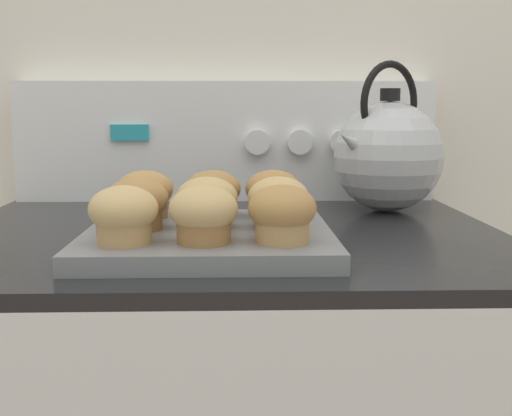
% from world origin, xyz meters
% --- Properties ---
extents(wall_back, '(8.00, 0.05, 2.40)m').
position_xyz_m(wall_back, '(0.00, 0.68, 1.20)').
color(wall_back, silver).
rests_on(wall_back, ground_plane).
extents(control_panel, '(0.76, 0.07, 0.22)m').
position_xyz_m(control_panel, '(0.00, 0.63, 1.00)').
color(control_panel, white).
rests_on(control_panel, stove_range).
extents(muffin_pan, '(0.30, 0.30, 0.02)m').
position_xyz_m(muffin_pan, '(-0.01, 0.22, 0.90)').
color(muffin_pan, slate).
rests_on(muffin_pan, stove_range).
extents(muffin_r0_c0, '(0.08, 0.08, 0.06)m').
position_xyz_m(muffin_r0_c0, '(-0.10, 0.14, 0.95)').
color(muffin_r0_c0, tan).
rests_on(muffin_r0_c0, muffin_pan).
extents(muffin_r0_c1, '(0.08, 0.08, 0.06)m').
position_xyz_m(muffin_r0_c1, '(-0.02, 0.14, 0.95)').
color(muffin_r0_c1, olive).
rests_on(muffin_r0_c1, muffin_pan).
extents(muffin_r0_c2, '(0.08, 0.08, 0.06)m').
position_xyz_m(muffin_r0_c2, '(0.07, 0.14, 0.95)').
color(muffin_r0_c2, tan).
rests_on(muffin_r0_c2, muffin_pan).
extents(muffin_r1_c0, '(0.08, 0.08, 0.06)m').
position_xyz_m(muffin_r1_c0, '(-0.10, 0.22, 0.95)').
color(muffin_r1_c0, olive).
rests_on(muffin_r1_c0, muffin_pan).
extents(muffin_r1_c1, '(0.08, 0.08, 0.06)m').
position_xyz_m(muffin_r1_c1, '(-0.02, 0.22, 0.95)').
color(muffin_r1_c1, tan).
rests_on(muffin_r1_c1, muffin_pan).
extents(muffin_r1_c2, '(0.08, 0.08, 0.06)m').
position_xyz_m(muffin_r1_c2, '(0.07, 0.22, 0.95)').
color(muffin_r1_c2, tan).
rests_on(muffin_r1_c2, muffin_pan).
extents(muffin_r2_c0, '(0.08, 0.08, 0.06)m').
position_xyz_m(muffin_r2_c0, '(-0.10, 0.30, 0.95)').
color(muffin_r2_c0, '#A37A4C').
rests_on(muffin_r2_c0, muffin_pan).
extents(muffin_r2_c1, '(0.08, 0.08, 0.06)m').
position_xyz_m(muffin_r2_c1, '(-0.01, 0.31, 0.95)').
color(muffin_r2_c1, tan).
rests_on(muffin_r2_c1, muffin_pan).
extents(muffin_r2_c2, '(0.08, 0.08, 0.06)m').
position_xyz_m(muffin_r2_c2, '(0.07, 0.31, 0.95)').
color(muffin_r2_c2, olive).
rests_on(muffin_r2_c2, muffin_pan).
extents(tea_kettle, '(0.20, 0.18, 0.24)m').
position_xyz_m(tea_kettle, '(0.27, 0.49, 0.99)').
color(tea_kettle, silver).
rests_on(tea_kettle, stove_range).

